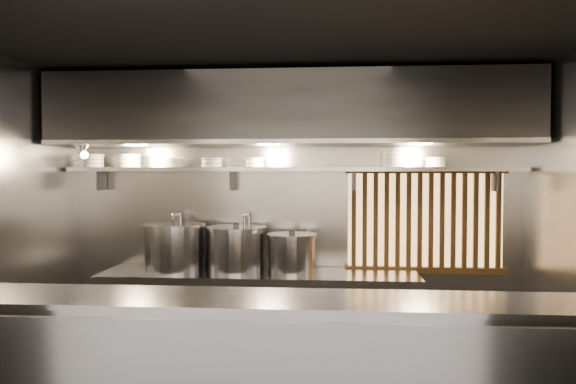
# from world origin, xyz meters

# --- Properties ---
(ceiling) EXTENTS (4.50, 4.50, 0.00)m
(ceiling) POSITION_xyz_m (0.00, 0.00, 2.80)
(ceiling) COLOR black
(ceiling) RESTS_ON wall_back
(wall_back) EXTENTS (4.50, 0.00, 4.50)m
(wall_back) POSITION_xyz_m (0.00, 1.50, 1.40)
(wall_back) COLOR gray
(wall_back) RESTS_ON floor
(cooking_bench) EXTENTS (3.00, 0.70, 0.90)m
(cooking_bench) POSITION_xyz_m (-0.30, 1.13, 0.45)
(cooking_bench) COLOR #9A9AA0
(cooking_bench) RESTS_ON floor
(bowl_shelf) EXTENTS (4.40, 0.34, 0.04)m
(bowl_shelf) POSITION_xyz_m (0.00, 1.32, 1.88)
(bowl_shelf) COLOR #9A9AA0
(bowl_shelf) RESTS_ON wall_back
(exhaust_hood) EXTENTS (4.40, 0.81, 0.65)m
(exhaust_hood) POSITION_xyz_m (0.00, 1.10, 2.42)
(exhaust_hood) COLOR #2D2D30
(exhaust_hood) RESTS_ON ceiling
(wood_screen) EXTENTS (1.56, 0.09, 1.04)m
(wood_screen) POSITION_xyz_m (1.30, 1.45, 1.38)
(wood_screen) COLOR #FFC172
(wood_screen) RESTS_ON wall_back
(faucet_left) EXTENTS (0.04, 0.30, 0.50)m
(faucet_left) POSITION_xyz_m (-1.15, 1.37, 1.31)
(faucet_left) COLOR silver
(faucet_left) RESTS_ON wall_back
(faucet_right) EXTENTS (0.04, 0.30, 0.50)m
(faucet_right) POSITION_xyz_m (-0.45, 1.37, 1.31)
(faucet_right) COLOR silver
(faucet_right) RESTS_ON wall_back
(heat_lamp) EXTENTS (0.25, 0.35, 0.20)m
(heat_lamp) POSITION_xyz_m (-1.90, 0.85, 2.07)
(heat_lamp) COLOR #9A9AA0
(heat_lamp) RESTS_ON exhaust_hood
(pendant_bulb) EXTENTS (0.09, 0.09, 0.19)m
(pendant_bulb) POSITION_xyz_m (-0.10, 1.20, 1.96)
(pendant_bulb) COLOR #2D2D30
(pendant_bulb) RESTS_ON exhaust_hood
(stock_pot_left) EXTENTS (0.72, 0.72, 0.49)m
(stock_pot_left) POSITION_xyz_m (-1.13, 1.16, 1.13)
(stock_pot_left) COLOR #9A9AA0
(stock_pot_left) RESTS_ON cooking_bench
(stock_pot_mid) EXTENTS (0.73, 0.73, 0.47)m
(stock_pot_mid) POSITION_xyz_m (-0.53, 1.17, 1.12)
(stock_pot_mid) COLOR #9A9AA0
(stock_pot_mid) RESTS_ON cooking_bench
(stock_pot_right) EXTENTS (0.51, 0.51, 0.41)m
(stock_pot_right) POSITION_xyz_m (0.01, 1.14, 1.09)
(stock_pot_right) COLOR #9A9AA0
(stock_pot_right) RESTS_ON cooking_bench
(bowl_stack_0) EXTENTS (0.21, 0.21, 0.13)m
(bowl_stack_0) POSITION_xyz_m (-2.00, 1.32, 1.97)
(bowl_stack_0) COLOR silver
(bowl_stack_0) RESTS_ON bowl_shelf
(bowl_stack_1) EXTENTS (0.23, 0.23, 0.13)m
(bowl_stack_1) POSITION_xyz_m (-1.63, 1.32, 1.97)
(bowl_stack_1) COLOR silver
(bowl_stack_1) RESTS_ON bowl_shelf
(bowl_stack_2) EXTENTS (0.21, 0.21, 0.09)m
(bowl_stack_2) POSITION_xyz_m (-1.17, 1.32, 1.95)
(bowl_stack_2) COLOR silver
(bowl_stack_2) RESTS_ON bowl_shelf
(bowl_stack_3) EXTENTS (0.22, 0.22, 0.09)m
(bowl_stack_3) POSITION_xyz_m (-0.80, 1.32, 1.95)
(bowl_stack_3) COLOR silver
(bowl_stack_3) RESTS_ON bowl_shelf
(bowl_stack_4) EXTENTS (0.21, 0.21, 0.09)m
(bowl_stack_4) POSITION_xyz_m (-0.37, 1.32, 1.95)
(bowl_stack_4) COLOR silver
(bowl_stack_4) RESTS_ON bowl_shelf
(bowl_stack_5) EXTENTS (0.24, 0.24, 0.17)m
(bowl_stack_5) POSITION_xyz_m (0.99, 1.32, 1.98)
(bowl_stack_5) COLOR silver
(bowl_stack_5) RESTS_ON bowl_shelf
(bowl_stack_6) EXTENTS (0.20, 0.20, 0.09)m
(bowl_stack_6) POSITION_xyz_m (1.37, 1.32, 1.95)
(bowl_stack_6) COLOR silver
(bowl_stack_6) RESTS_ON bowl_shelf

